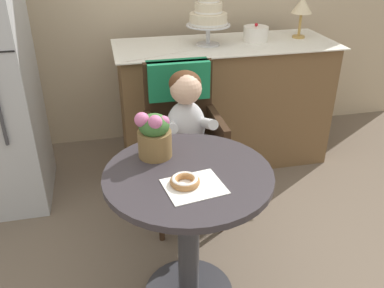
% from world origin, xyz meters
% --- Properties ---
extents(cafe_table, '(0.72, 0.72, 0.72)m').
position_xyz_m(cafe_table, '(0.00, 0.00, 0.51)').
color(cafe_table, '#332D33').
rests_on(cafe_table, ground).
extents(wicker_chair, '(0.42, 0.45, 0.95)m').
position_xyz_m(wicker_chair, '(0.11, 0.70, 0.64)').
color(wicker_chair, '#332114').
rests_on(wicker_chair, ground).
extents(seated_child, '(0.27, 0.32, 0.73)m').
position_xyz_m(seated_child, '(0.11, 0.55, 0.68)').
color(seated_child, silver).
rests_on(seated_child, ground).
extents(paper_napkin, '(0.26, 0.23, 0.00)m').
position_xyz_m(paper_napkin, '(0.00, -0.11, 0.72)').
color(paper_napkin, white).
rests_on(paper_napkin, cafe_table).
extents(donut_front, '(0.12, 0.12, 0.03)m').
position_xyz_m(donut_front, '(-0.03, -0.09, 0.74)').
color(donut_front, '#AD7542').
rests_on(donut_front, cafe_table).
extents(flower_vase, '(0.16, 0.15, 0.22)m').
position_xyz_m(flower_vase, '(-0.11, 0.17, 0.83)').
color(flower_vase, brown).
rests_on(flower_vase, cafe_table).
extents(display_counter, '(1.56, 0.62, 0.90)m').
position_xyz_m(display_counter, '(0.55, 1.30, 0.45)').
color(display_counter, brown).
rests_on(display_counter, ground).
extents(tiered_cake_stand, '(0.30, 0.30, 0.34)m').
position_xyz_m(tiered_cake_stand, '(0.42, 1.30, 1.10)').
color(tiered_cake_stand, silver).
rests_on(tiered_cake_stand, display_counter).
extents(round_layer_cake, '(0.17, 0.17, 0.13)m').
position_xyz_m(round_layer_cake, '(0.77, 1.32, 0.95)').
color(round_layer_cake, white).
rests_on(round_layer_cake, display_counter).
extents(table_lamp, '(0.15, 0.15, 0.28)m').
position_xyz_m(table_lamp, '(1.12, 1.35, 1.12)').
color(table_lamp, '#B28C47').
rests_on(table_lamp, display_counter).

